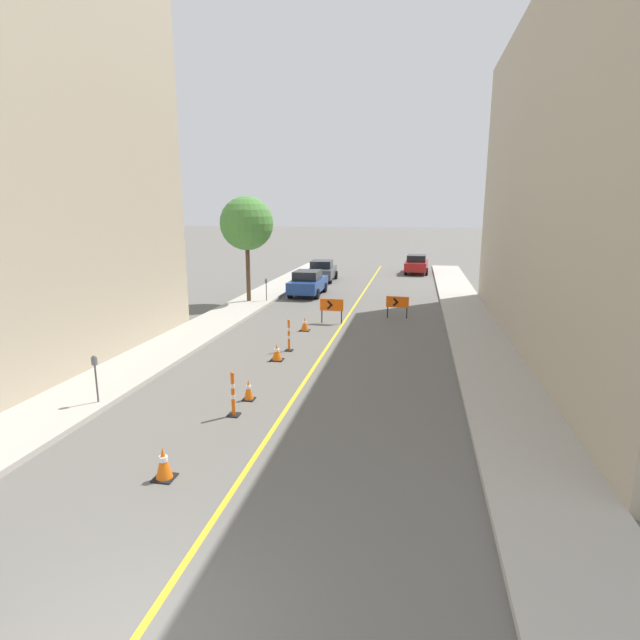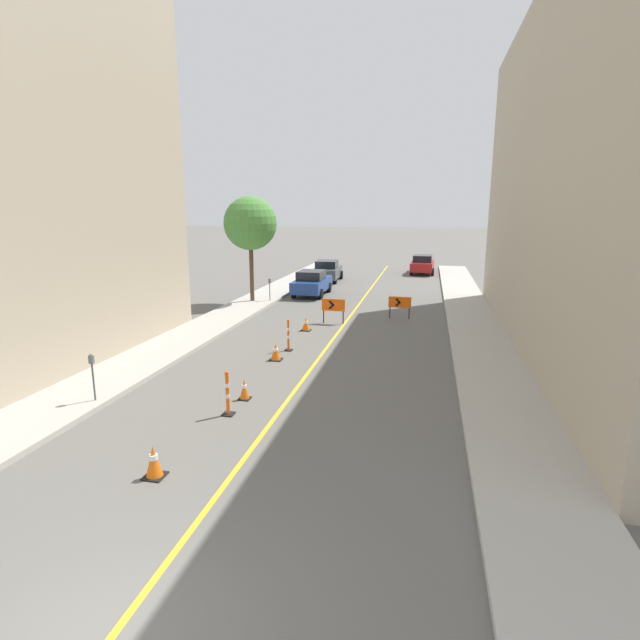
# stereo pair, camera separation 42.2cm
# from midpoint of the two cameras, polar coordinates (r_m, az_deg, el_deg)

# --- Properties ---
(lane_stripe) EXTENTS (0.12, 44.04, 0.01)m
(lane_stripe) POSITION_cam_midpoint_polar(r_m,az_deg,el_deg) (27.33, 4.42, 1.14)
(lane_stripe) COLOR gold
(lane_stripe) RESTS_ON ground_plane
(sidewalk_left) EXTENTS (2.42, 44.04, 0.15)m
(sidewalk_left) POSITION_cam_midpoint_polar(r_m,az_deg,el_deg) (28.74, -7.62, 1.78)
(sidewalk_left) COLOR #ADA89E
(sidewalk_left) RESTS_ON ground_plane
(sidewalk_right) EXTENTS (2.42, 44.04, 0.15)m
(sidewalk_right) POSITION_cam_midpoint_polar(r_m,az_deg,el_deg) (27.19, 17.16, 0.71)
(sidewalk_right) COLOR #ADA89E
(sidewalk_right) RESTS_ON ground_plane
(building_facade_right) EXTENTS (6.00, 23.56, 13.18)m
(building_facade_right) POSITION_cam_midpoint_polar(r_m,az_deg,el_deg) (21.62, 31.18, 13.97)
(building_facade_right) COLOR tan
(building_facade_right) RESTS_ON ground_plane
(traffic_cone_nearest) EXTENTS (0.43, 0.43, 0.70)m
(traffic_cone_nearest) POSITION_cam_midpoint_polar(r_m,az_deg,el_deg) (11.10, -17.40, -15.18)
(traffic_cone_nearest) COLOR black
(traffic_cone_nearest) RESTS_ON ground_plane
(traffic_cone_second) EXTENTS (0.34, 0.34, 0.61)m
(traffic_cone_second) POSITION_cam_midpoint_polar(r_m,az_deg,el_deg) (14.71, -7.83, -7.86)
(traffic_cone_second) COLOR black
(traffic_cone_second) RESTS_ON ground_plane
(traffic_cone_third) EXTENTS (0.46, 0.46, 0.61)m
(traffic_cone_third) POSITION_cam_midpoint_polar(r_m,az_deg,el_deg) (18.29, -4.44, -3.67)
(traffic_cone_third) COLOR black
(traffic_cone_third) RESTS_ON ground_plane
(traffic_cone_fourth) EXTENTS (0.44, 0.44, 0.61)m
(traffic_cone_fourth) POSITION_cam_midpoint_polar(r_m,az_deg,el_deg) (22.61, -1.10, -0.47)
(traffic_cone_fourth) COLOR black
(traffic_cone_fourth) RESTS_ON ground_plane
(delineator_post_front) EXTENTS (0.31, 0.31, 1.23)m
(delineator_post_front) POSITION_cam_midpoint_polar(r_m,az_deg,el_deg) (13.63, -9.63, -8.56)
(delineator_post_front) COLOR black
(delineator_post_front) RESTS_ON ground_plane
(delineator_post_rear) EXTENTS (0.29, 0.29, 1.25)m
(delineator_post_rear) POSITION_cam_midpoint_polar(r_m,az_deg,el_deg) (19.39, -3.01, -1.96)
(delineator_post_rear) COLOR black
(delineator_post_rear) RESTS_ON ground_plane
(arrow_barricade_primary) EXTENTS (1.13, 0.09, 1.19)m
(arrow_barricade_primary) POSITION_cam_midpoint_polar(r_m,az_deg,el_deg) (23.96, 2.04, 1.61)
(arrow_barricade_primary) COLOR #EF560C
(arrow_barricade_primary) RESTS_ON ground_plane
(arrow_barricade_secondary) EXTENTS (1.13, 0.15, 1.11)m
(arrow_barricade_secondary) POSITION_cam_midpoint_polar(r_m,az_deg,el_deg) (25.37, 9.57, 1.91)
(arrow_barricade_secondary) COLOR #EF560C
(arrow_barricade_secondary) RESTS_ON ground_plane
(parked_car_curb_near) EXTENTS (1.94, 4.32, 1.59)m
(parked_car_curb_near) POSITION_cam_midpoint_polar(r_m,az_deg,el_deg) (31.90, -0.56, 4.28)
(parked_car_curb_near) COLOR navy
(parked_car_curb_near) RESTS_ON ground_plane
(parked_car_curb_mid) EXTENTS (2.03, 4.39, 1.59)m
(parked_car_curb_mid) POSITION_cam_midpoint_polar(r_m,az_deg,el_deg) (38.23, 1.15, 5.66)
(parked_car_curb_mid) COLOR #474C51
(parked_car_curb_mid) RESTS_ON ground_plane
(parked_car_curb_far) EXTENTS (2.00, 4.38, 1.59)m
(parked_car_curb_far) POSITION_cam_midpoint_polar(r_m,az_deg,el_deg) (43.62, 11.91, 6.25)
(parked_car_curb_far) COLOR maroon
(parked_car_curb_far) RESTS_ON ground_plane
(parking_meter_near_curb) EXTENTS (0.12, 0.11, 1.35)m
(parking_meter_near_curb) POSITION_cam_midpoint_polar(r_m,az_deg,el_deg) (15.16, -23.88, -5.00)
(parking_meter_near_curb) COLOR #4C4C51
(parking_meter_near_curb) RESTS_ON sidewalk_left
(parking_meter_far_curb) EXTENTS (0.12, 0.11, 1.30)m
(parking_meter_far_curb) POSITION_cam_midpoint_polar(r_m,az_deg,el_deg) (29.32, -5.37, 4.03)
(parking_meter_far_curb) COLOR #4C4C51
(parking_meter_far_curb) RESTS_ON sidewalk_left
(street_tree_left_near) EXTENTS (3.02, 3.02, 5.96)m
(street_tree_left_near) POSITION_cam_midpoint_polar(r_m,az_deg,el_deg) (29.05, -7.56, 10.86)
(street_tree_left_near) COLOR #4C3823
(street_tree_left_near) RESTS_ON sidewalk_left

